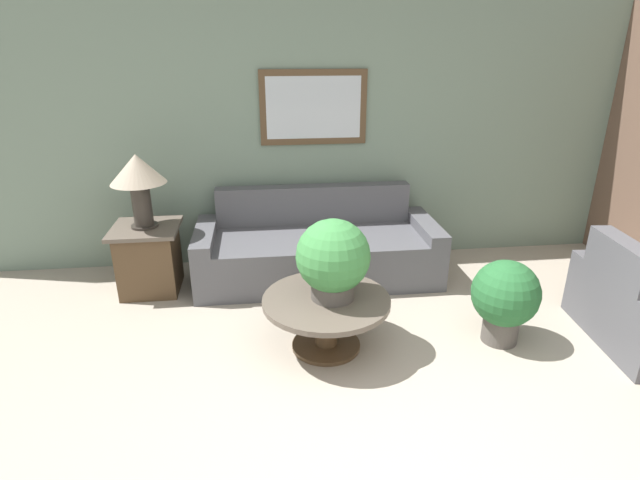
# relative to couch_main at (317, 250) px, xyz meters

# --- Properties ---
(wall_back) EXTENTS (7.77, 0.09, 2.60)m
(wall_back) POSITION_rel_couch_main_xyz_m (0.20, 0.50, 1.03)
(wall_back) COLOR slate
(wall_back) RESTS_ON ground_plane
(couch_main) EXTENTS (2.26, 0.90, 0.82)m
(couch_main) POSITION_rel_couch_main_xyz_m (0.00, 0.00, 0.00)
(couch_main) COLOR #4C4C51
(couch_main) RESTS_ON ground_plane
(coffee_table) EXTENTS (0.93, 0.93, 0.41)m
(coffee_table) POSITION_rel_couch_main_xyz_m (-0.07, -1.22, 0.03)
(coffee_table) COLOR #4C3823
(coffee_table) RESTS_ON ground_plane
(side_table) EXTENTS (0.58, 0.58, 0.62)m
(side_table) POSITION_rel_couch_main_xyz_m (-1.54, -0.10, 0.04)
(side_table) COLOR #4C3823
(side_table) RESTS_ON ground_plane
(table_lamp) EXTENTS (0.47, 0.47, 0.64)m
(table_lamp) POSITION_rel_couch_main_xyz_m (-1.54, -0.10, 0.81)
(table_lamp) COLOR #2D2823
(table_lamp) RESTS_ON side_table
(potted_plant_on_table) EXTENTS (0.53, 0.53, 0.59)m
(potted_plant_on_table) POSITION_rel_couch_main_xyz_m (-0.03, -1.21, 0.44)
(potted_plant_on_table) COLOR #4C4742
(potted_plant_on_table) RESTS_ON coffee_table
(potted_plant_floor) EXTENTS (0.50, 0.50, 0.65)m
(potted_plant_floor) POSITION_rel_couch_main_xyz_m (1.25, -1.29, 0.10)
(potted_plant_floor) COLOR #4C4742
(potted_plant_floor) RESTS_ON ground_plane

